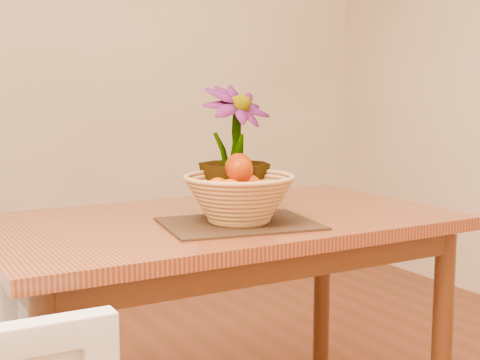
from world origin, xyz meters
TOP-DOWN VIEW (x-y plane):
  - wall_back at (0.00, 2.25)m, footprint 4.00×0.02m
  - table at (0.00, 0.30)m, footprint 1.40×0.80m
  - placemat at (-0.02, 0.16)m, footprint 0.47×0.39m
  - wicker_basket at (-0.02, 0.16)m, footprint 0.32×0.32m
  - orange_pile at (-0.02, 0.16)m, footprint 0.18×0.18m
  - potted_plant at (0.04, 0.30)m, footprint 0.27×0.27m

SIDE VIEW (x-z plane):
  - table at x=0.00m, z-range 0.29..1.04m
  - placemat at x=-0.02m, z-range 0.75..0.76m
  - wicker_basket at x=-0.02m, z-range 0.76..0.89m
  - orange_pile at x=-0.02m, z-range 0.81..0.95m
  - potted_plant at x=0.04m, z-range 0.75..1.15m
  - wall_back at x=0.00m, z-range 0.00..2.70m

